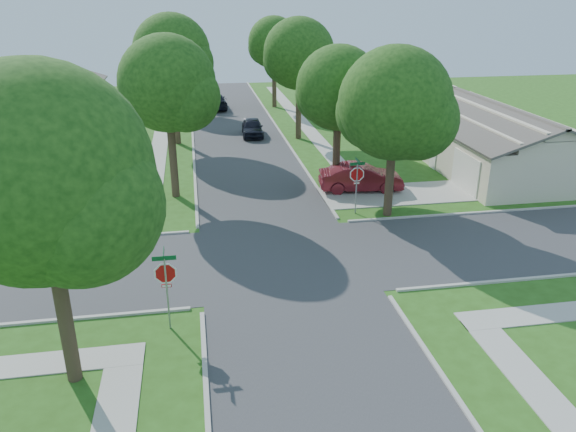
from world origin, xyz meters
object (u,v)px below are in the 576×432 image
at_px(stop_sign_ne, 357,177).
at_px(tree_ne_corner, 396,109).
at_px(tree_sw_corner, 44,184).
at_px(house_ne_near, 496,146).
at_px(stop_sign_sw, 166,277).
at_px(car_curb_west, 215,101).
at_px(tree_e_near, 339,92).
at_px(tree_w_far, 176,52).
at_px(tree_e_far, 274,45).
at_px(tree_w_mid, 173,56).
at_px(car_driveway, 361,177).
at_px(tree_e_mid, 300,57).
at_px(house_ne_far, 400,97).
at_px(house_nw_far, 52,102).
at_px(tree_w_near, 169,88).
at_px(car_curb_east, 252,127).

height_order(stop_sign_ne, tree_ne_corner, tree_ne_corner).
relative_size(tree_sw_corner, house_ne_near, 0.70).
bearing_deg(stop_sign_sw, car_curb_west, 84.84).
bearing_deg(tree_e_near, house_ne_near, 10.04).
distance_m(tree_w_far, car_curb_west, 5.89).
relative_size(tree_sw_corner, tree_ne_corner, 1.10).
bearing_deg(stop_sign_ne, tree_sw_corner, -136.06).
relative_size(tree_e_far, tree_w_mid, 0.91).
xyz_separation_m(car_driveway, car_curb_west, (-7.20, 25.93, -0.06)).
bearing_deg(tree_e_near, car_curb_west, 103.34).
distance_m(tree_e_mid, house_ne_near, 15.77).
bearing_deg(tree_e_near, house_ne_far, 60.65).
bearing_deg(stop_sign_ne, car_curb_west, 101.35).
distance_m(house_ne_near, house_nw_far, 38.26).
distance_m(stop_sign_sw, tree_w_near, 14.30).
relative_size(tree_e_far, house_nw_far, 0.64).
xyz_separation_m(tree_e_mid, tree_w_far, (-9.41, 13.00, -0.75)).
bearing_deg(tree_w_far, tree_w_near, -89.99).
bearing_deg(car_driveway, house_ne_near, -68.33).
bearing_deg(tree_e_mid, house_ne_far, 35.42).
distance_m(tree_w_mid, house_nw_far, 16.56).
distance_m(tree_w_mid, tree_w_far, 13.04).
xyz_separation_m(tree_e_near, tree_w_mid, (-9.39, 12.00, 0.85)).
relative_size(tree_w_near, car_curb_west, 1.76).
bearing_deg(tree_e_far, house_ne_far, -24.03).
bearing_deg(tree_e_far, car_curb_east, -107.08).
bearing_deg(tree_w_mid, tree_sw_corner, -95.70).
relative_size(stop_sign_ne, car_curb_west, 0.59).
relative_size(stop_sign_ne, car_curb_east, 0.73).
bearing_deg(car_driveway, tree_w_mid, 45.52).
distance_m(stop_sign_sw, tree_e_far, 40.04).
height_order(stop_sign_sw, tree_sw_corner, tree_sw_corner).
height_order(tree_e_near, tree_w_far, tree_e_near).
height_order(tree_e_mid, car_curb_west, tree_e_mid).
bearing_deg(house_nw_far, tree_w_near, -63.73).
height_order(stop_sign_sw, tree_w_near, tree_w_near).
bearing_deg(tree_w_far, stop_sign_sw, -90.07).
bearing_deg(tree_w_mid, tree_e_mid, -0.00).
bearing_deg(tree_e_near, tree_ne_corner, -71.47).
height_order(tree_w_near, tree_w_far, tree_w_near).
height_order(tree_ne_corner, car_driveway, tree_ne_corner).
bearing_deg(car_curb_west, tree_e_near, 100.88).
xyz_separation_m(tree_w_near, tree_w_mid, (0.00, 12.00, 0.37)).
bearing_deg(house_ne_far, tree_w_near, -135.91).
bearing_deg(house_nw_far, tree_ne_corner, -51.19).
distance_m(tree_sw_corner, tree_ne_corner, 17.78).
relative_size(tree_e_far, tree_w_far, 1.09).
relative_size(tree_w_mid, car_driveway, 1.98).
bearing_deg(house_ne_near, car_curb_west, 126.66).
bearing_deg(tree_e_far, tree_ne_corner, -86.91).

